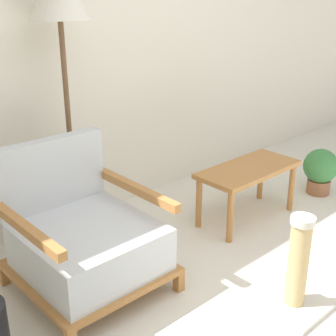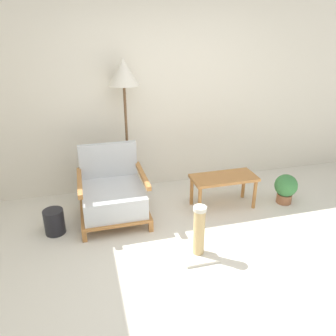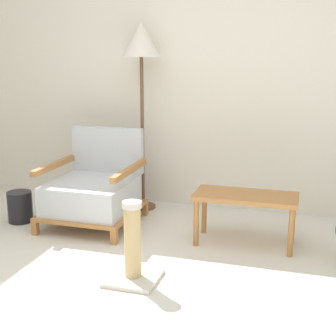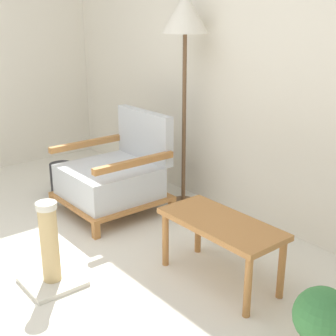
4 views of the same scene
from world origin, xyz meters
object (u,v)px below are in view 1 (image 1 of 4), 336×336
coffee_table (248,175)px  scratching_post (297,276)px  floor_lamp (59,6)px  armchair (84,238)px  potted_plant (320,169)px

coffee_table → scratching_post: bearing=-126.8°
floor_lamp → coffee_table: (1.09, -0.64, -1.19)m
coffee_table → scratching_post: (-0.63, -0.84, -0.15)m
armchair → scratching_post: armchair is taller
floor_lamp → coffee_table: floor_lamp is taller
armchair → coffee_table: armchair is taller
floor_lamp → coffee_table: 1.73m
armchair → potted_plant: bearing=-5.8°
coffee_table → potted_plant: (0.81, -0.13, -0.14)m
floor_lamp → coffee_table: size_ratio=2.20×
armchair → floor_lamp: 1.37m
coffee_table → scratching_post: 1.07m
coffee_table → armchair: bearing=175.9°
scratching_post → potted_plant: bearing=26.4°
floor_lamp → potted_plant: 2.44m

